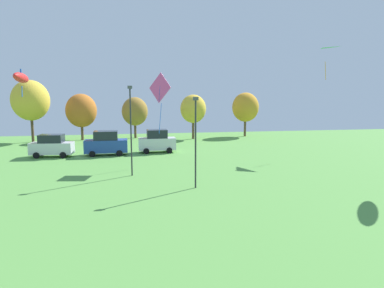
# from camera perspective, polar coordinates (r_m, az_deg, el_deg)

# --- Properties ---
(kite_flying_2) EXTENTS (1.80, 2.14, 5.55)m
(kite_flying_2) POSITION_cam_1_polar(r_m,az_deg,el_deg) (31.45, -5.38, 9.04)
(kite_flying_2) COLOR #E54C93
(kite_flying_4) EXTENTS (0.67, 2.69, 1.69)m
(kite_flying_4) POSITION_cam_1_polar(r_m,az_deg,el_deg) (23.61, -26.60, 9.84)
(kite_flying_4) COLOR red
(kite_flying_5) EXTENTS (2.03, 2.33, 2.73)m
(kite_flying_5) POSITION_cam_1_polar(r_m,az_deg,el_deg) (39.84, 20.94, 13.65)
(kite_flying_5) COLOR green
(parked_car_leftmost) EXTENTS (4.41, 2.22, 2.36)m
(parked_car_leftmost) POSITION_cam_1_polar(r_m,az_deg,el_deg) (38.55, -22.33, -0.29)
(parked_car_leftmost) COLOR silver
(parked_car_leftmost) RESTS_ON ground
(parked_car_second_from_left) EXTENTS (4.51, 2.08, 2.61)m
(parked_car_second_from_left) POSITION_cam_1_polar(r_m,az_deg,el_deg) (37.81, -14.12, 0.10)
(parked_car_second_from_left) COLOR #234299
(parked_car_second_from_left) RESTS_ON ground
(parked_car_third_from_left) EXTENTS (4.13, 1.98, 2.57)m
(parked_car_third_from_left) POSITION_cam_1_polar(r_m,az_deg,el_deg) (38.62, -5.85, 0.44)
(parked_car_third_from_left) COLOR silver
(parked_car_third_from_left) RESTS_ON ground
(light_post_0) EXTENTS (0.36, 0.20, 6.33)m
(light_post_0) POSITION_cam_1_polar(r_m,az_deg,el_deg) (23.47, 0.60, 1.11)
(light_post_0) COLOR #2D2D33
(light_post_0) RESTS_ON ground
(light_post_1) EXTENTS (0.36, 0.20, 7.16)m
(light_post_1) POSITION_cam_1_polar(r_m,az_deg,el_deg) (27.49, -10.16, 2.92)
(light_post_1) COLOR #2D2D33
(light_post_1) RESTS_ON ground
(treeline_tree_0) EXTENTS (4.95, 4.95, 8.40)m
(treeline_tree_0) POSITION_cam_1_polar(r_m,az_deg,el_deg) (51.35, -25.32, 6.58)
(treeline_tree_0) COLOR brown
(treeline_tree_0) RESTS_ON ground
(treeline_tree_1) EXTENTS (4.29, 4.29, 6.57)m
(treeline_tree_1) POSITION_cam_1_polar(r_m,az_deg,el_deg) (50.94, -17.98, 5.31)
(treeline_tree_1) COLOR brown
(treeline_tree_1) RESTS_ON ground
(treeline_tree_2) EXTENTS (3.83, 3.83, 6.08)m
(treeline_tree_2) POSITION_cam_1_polar(r_m,az_deg,el_deg) (51.58, -9.51, 5.36)
(treeline_tree_2) COLOR brown
(treeline_tree_2) RESTS_ON ground
(treeline_tree_3) EXTENTS (3.73, 3.73, 6.45)m
(treeline_tree_3) POSITION_cam_1_polar(r_m,az_deg,el_deg) (49.80, 0.19, 5.86)
(treeline_tree_3) COLOR brown
(treeline_tree_3) RESTS_ON ground
(treeline_tree_4) EXTENTS (4.08, 4.08, 6.75)m
(treeline_tree_4) POSITION_cam_1_polar(r_m,az_deg,el_deg) (53.66, 8.90, 6.06)
(treeline_tree_4) COLOR brown
(treeline_tree_4) RESTS_ON ground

